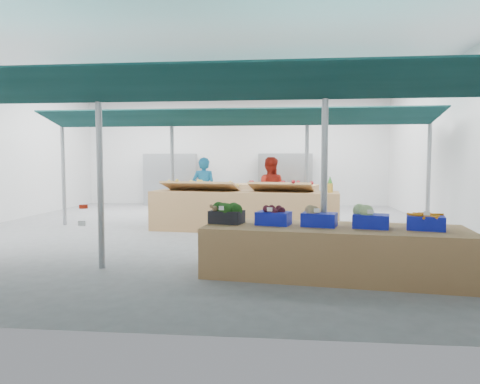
{
  "coord_description": "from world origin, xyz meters",
  "views": [
    {
      "loc": [
        1.86,
        -10.51,
        1.7
      ],
      "look_at": [
        0.99,
        -1.6,
        1.07
      ],
      "focal_mm": 32.0,
      "sensor_mm": 36.0,
      "label": 1
    }
  ],
  "objects_px": {
    "fruit_counter": "(244,211)",
    "crate_stack": "(374,253)",
    "vendor_right": "(270,191)",
    "vendor_left": "(204,191)",
    "veg_counter": "(333,251)"
  },
  "relations": [
    {
      "from": "fruit_counter",
      "to": "vendor_right",
      "type": "height_order",
      "value": "vendor_right"
    },
    {
      "from": "vendor_left",
      "to": "vendor_right",
      "type": "height_order",
      "value": "same"
    },
    {
      "from": "veg_counter",
      "to": "fruit_counter",
      "type": "bearing_deg",
      "value": 119.91
    },
    {
      "from": "vendor_right",
      "to": "crate_stack",
      "type": "bearing_deg",
      "value": 114.36
    },
    {
      "from": "fruit_counter",
      "to": "crate_stack",
      "type": "relative_size",
      "value": 7.21
    },
    {
      "from": "vendor_left",
      "to": "vendor_right",
      "type": "relative_size",
      "value": 1.0
    },
    {
      "from": "fruit_counter",
      "to": "vendor_right",
      "type": "distance_m",
      "value": 1.32
    },
    {
      "from": "crate_stack",
      "to": "vendor_left",
      "type": "bearing_deg",
      "value": 125.19
    },
    {
      "from": "crate_stack",
      "to": "vendor_left",
      "type": "xyz_separation_m",
      "value": [
        -3.52,
        5.0,
        0.6
      ]
    },
    {
      "from": "vendor_left",
      "to": "vendor_right",
      "type": "xyz_separation_m",
      "value": [
        1.8,
        0.0,
        0.0
      ]
    },
    {
      "from": "vendor_left",
      "to": "veg_counter",
      "type": "bearing_deg",
      "value": 124.53
    },
    {
      "from": "veg_counter",
      "to": "fruit_counter",
      "type": "height_order",
      "value": "fruit_counter"
    },
    {
      "from": "vendor_left",
      "to": "vendor_right",
      "type": "distance_m",
      "value": 1.8
    },
    {
      "from": "fruit_counter",
      "to": "crate_stack",
      "type": "height_order",
      "value": "fruit_counter"
    },
    {
      "from": "veg_counter",
      "to": "vendor_right",
      "type": "distance_m",
      "value": 5.32
    }
  ]
}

